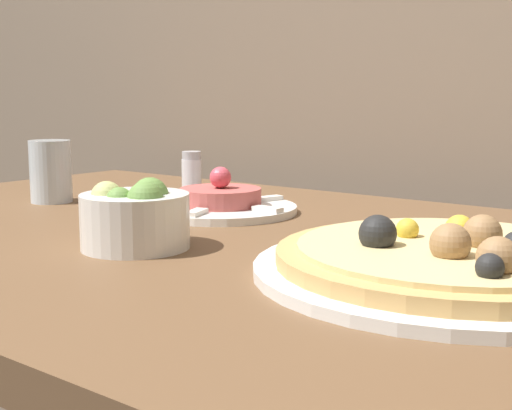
% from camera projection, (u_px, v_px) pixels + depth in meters
% --- Properties ---
extents(dining_table, '(1.18, 0.75, 0.76)m').
position_uv_depth(dining_table, '(209.00, 325.00, 0.85)').
color(dining_table, brown).
rests_on(dining_table, ground_plane).
extents(pizza_plate, '(0.35, 0.35, 0.06)m').
position_uv_depth(pizza_plate, '(452.00, 261.00, 0.62)').
color(pizza_plate, white).
rests_on(pizza_plate, dining_table).
extents(tartare_plate, '(0.21, 0.21, 0.06)m').
position_uv_depth(tartare_plate, '(221.00, 203.00, 0.95)').
color(tartare_plate, white).
rests_on(tartare_plate, dining_table).
extents(small_bowl, '(0.11, 0.11, 0.07)m').
position_uv_depth(small_bowl, '(135.00, 217.00, 0.73)').
color(small_bowl, white).
rests_on(small_bowl, dining_table).
extents(drinking_glass, '(0.06, 0.06, 0.09)m').
position_uv_depth(drinking_glass, '(51.00, 171.00, 1.04)').
color(drinking_glass, silver).
rests_on(drinking_glass, dining_table).
extents(salt_shaker, '(0.03, 0.03, 0.07)m').
position_uv_depth(salt_shaker, '(192.00, 175.00, 1.08)').
color(salt_shaker, silver).
rests_on(salt_shaker, dining_table).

